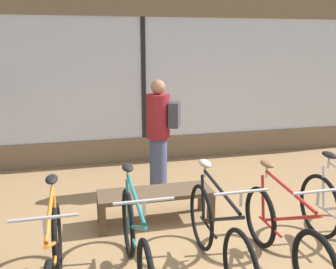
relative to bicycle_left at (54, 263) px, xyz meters
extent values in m
plane|color=#99754C|center=(1.44, 0.18, -0.38)|extent=(24.00, 24.00, 0.00)
cube|color=#7A664C|center=(1.44, 3.75, -0.15)|extent=(12.00, 0.08, 0.45)
cube|color=silver|center=(1.44, 3.75, 1.15)|extent=(12.00, 0.04, 2.15)
cube|color=black|center=(1.44, 3.72, 1.15)|extent=(0.08, 0.02, 2.15)
torus|color=black|center=(0.00, 0.49, -0.04)|extent=(0.05, 0.68, 0.68)
cylinder|color=orange|center=(0.00, -0.05, 0.20)|extent=(0.03, 0.95, 0.51)
cylinder|color=orange|center=(0.00, 0.45, 0.20)|extent=(0.03, 0.11, 0.49)
cylinder|color=orange|center=(0.00, -0.02, 0.48)|extent=(0.03, 0.87, 0.10)
cylinder|color=orange|center=(0.00, 0.26, -0.04)|extent=(0.03, 0.46, 0.03)
cylinder|color=#B2B2B7|center=(0.00, 0.41, 0.51)|extent=(0.02, 0.02, 0.14)
ellipsoid|color=black|center=(0.00, 0.41, 0.59)|extent=(0.11, 0.22, 0.06)
cylinder|color=#B2B2B7|center=(0.00, -0.46, 0.57)|extent=(0.02, 0.02, 0.12)
cylinder|color=#ADADB2|center=(0.00, -0.46, 0.63)|extent=(0.46, 0.02, 0.02)
torus|color=black|center=(0.70, 0.61, -0.02)|extent=(0.05, 0.71, 0.71)
cylinder|color=#1E7A7F|center=(0.70, 0.04, 0.22)|extent=(0.03, 0.98, 0.51)
cylinder|color=#1E7A7F|center=(0.70, 0.57, 0.22)|extent=(0.03, 0.11, 0.49)
cylinder|color=#1E7A7F|center=(0.70, 0.07, 0.49)|extent=(0.03, 0.91, 0.10)
cylinder|color=#1E7A7F|center=(0.70, 0.37, -0.02)|extent=(0.03, 0.47, 0.03)
cylinder|color=#B2B2B7|center=(0.70, 0.53, 0.53)|extent=(0.02, 0.02, 0.14)
ellipsoid|color=black|center=(0.70, 0.53, 0.61)|extent=(0.11, 0.22, 0.06)
cylinder|color=#B2B2B7|center=(0.70, -0.38, 0.59)|extent=(0.02, 0.02, 0.12)
cylinder|color=#ADADB2|center=(0.70, -0.38, 0.65)|extent=(0.46, 0.02, 0.02)
torus|color=black|center=(1.48, 0.56, -0.02)|extent=(0.04, 0.70, 0.70)
cylinder|color=black|center=(1.48, 0.01, 0.22)|extent=(0.03, 0.94, 0.51)
cylinder|color=black|center=(1.48, 0.52, 0.22)|extent=(0.03, 0.11, 0.49)
cylinder|color=black|center=(1.48, 0.04, 0.49)|extent=(0.03, 0.87, 0.10)
cylinder|color=black|center=(1.48, 0.33, -0.02)|extent=(0.03, 0.45, 0.03)
cylinder|color=#B2B2B7|center=(1.48, 0.48, 0.53)|extent=(0.02, 0.02, 0.14)
ellipsoid|color=#B2A893|center=(1.48, 0.48, 0.61)|extent=(0.11, 0.22, 0.06)
cylinder|color=#B2B2B7|center=(1.48, -0.39, 0.59)|extent=(0.02, 0.02, 0.12)
cylinder|color=#ADADB2|center=(1.48, -0.39, 0.65)|extent=(0.46, 0.02, 0.02)
torus|color=black|center=(2.12, 0.45, -0.05)|extent=(0.05, 0.66, 0.66)
torus|color=black|center=(2.12, -0.53, -0.05)|extent=(0.05, 0.66, 0.66)
cylinder|color=red|center=(2.12, -0.08, 0.19)|extent=(0.03, 0.92, 0.51)
cylinder|color=red|center=(2.12, 0.41, 0.19)|extent=(0.03, 0.11, 0.49)
cylinder|color=red|center=(2.12, -0.05, 0.47)|extent=(0.03, 0.85, 0.10)
cylinder|color=red|center=(2.12, 0.23, -0.05)|extent=(0.03, 0.44, 0.03)
cylinder|color=#B2B2B7|center=(2.12, 0.37, 0.50)|extent=(0.02, 0.02, 0.14)
ellipsoid|color=brown|center=(2.12, 0.37, 0.58)|extent=(0.11, 0.22, 0.06)
cylinder|color=#B2B2B7|center=(2.12, -0.47, 0.56)|extent=(0.02, 0.02, 0.12)
cylinder|color=#ADADB2|center=(2.12, -0.47, 0.62)|extent=(0.46, 0.02, 0.02)
torus|color=black|center=(2.86, 0.47, -0.01)|extent=(0.05, 0.73, 0.73)
cylinder|color=#BCBCC1|center=(2.86, 0.43, 0.23)|extent=(0.03, 0.11, 0.49)
cylinder|color=#BCBCC1|center=(2.86, 0.25, -0.01)|extent=(0.03, 0.45, 0.03)
cylinder|color=#B2B2B7|center=(2.86, 0.39, 0.54)|extent=(0.02, 0.02, 0.14)
ellipsoid|color=black|center=(2.86, 0.39, 0.62)|extent=(0.11, 0.22, 0.06)
cube|color=brown|center=(1.13, 1.25, 0.00)|extent=(1.40, 0.44, 0.05)
cube|color=brown|center=(0.47, 1.07, -0.20)|extent=(0.08, 0.08, 0.35)
cube|color=brown|center=(1.79, 1.07, -0.20)|extent=(0.08, 0.08, 0.35)
cube|color=brown|center=(0.47, 1.43, -0.20)|extent=(0.08, 0.08, 0.35)
cube|color=brown|center=(1.79, 1.43, -0.20)|extent=(0.08, 0.08, 0.35)
cylinder|color=#424C6B|center=(1.39, 2.27, 0.03)|extent=(0.34, 0.34, 0.81)
cylinder|color=maroon|center=(1.39, 2.27, 0.75)|extent=(0.45, 0.45, 0.64)
sphere|color=#9E7051|center=(1.39, 2.27, 1.18)|extent=(0.21, 0.21, 0.21)
cube|color=#38383D|center=(1.61, 2.18, 0.78)|extent=(0.23, 0.28, 0.36)
camera|label=1|loc=(0.27, -2.92, 1.79)|focal=40.00mm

